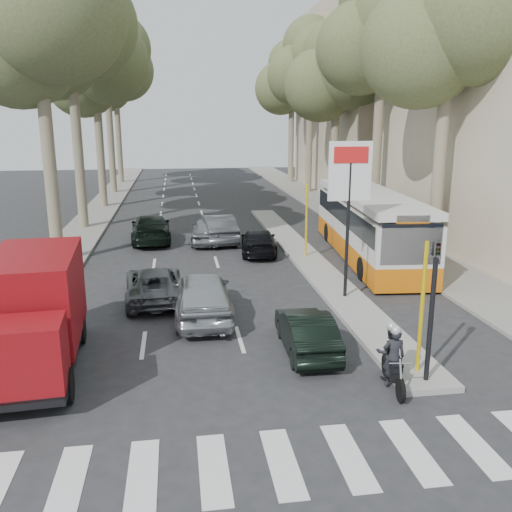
{
  "coord_description": "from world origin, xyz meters",
  "views": [
    {
      "loc": [
        -2.61,
        -12.8,
        6.31
      ],
      "look_at": [
        0.12,
        5.6,
        1.6
      ],
      "focal_mm": 38.0,
      "sensor_mm": 36.0,
      "label": 1
    }
  ],
  "objects_px": {
    "city_bus": "(368,223)",
    "motorcycle": "(392,356)",
    "dark_hatchback": "(306,332)",
    "red_truck": "(33,311)",
    "silver_hatchback": "(202,295)"
  },
  "relations": [
    {
      "from": "red_truck",
      "to": "city_bus",
      "type": "height_order",
      "value": "city_bus"
    },
    {
      "from": "silver_hatchback",
      "to": "motorcycle",
      "type": "height_order",
      "value": "motorcycle"
    },
    {
      "from": "silver_hatchback",
      "to": "dark_hatchback",
      "type": "relative_size",
      "value": 1.28
    },
    {
      "from": "silver_hatchback",
      "to": "red_truck",
      "type": "height_order",
      "value": "red_truck"
    },
    {
      "from": "dark_hatchback",
      "to": "city_bus",
      "type": "xyz_separation_m",
      "value": [
        5.36,
        10.07,
        1.04
      ]
    },
    {
      "from": "city_bus",
      "to": "motorcycle",
      "type": "height_order",
      "value": "city_bus"
    },
    {
      "from": "red_truck",
      "to": "motorcycle",
      "type": "relative_size",
      "value": 3.0
    },
    {
      "from": "silver_hatchback",
      "to": "dark_hatchback",
      "type": "bearing_deg",
      "value": 131.06
    },
    {
      "from": "dark_hatchback",
      "to": "motorcycle",
      "type": "bearing_deg",
      "value": 127.23
    },
    {
      "from": "silver_hatchback",
      "to": "red_truck",
      "type": "relative_size",
      "value": 0.81
    },
    {
      "from": "city_bus",
      "to": "motorcycle",
      "type": "distance_m",
      "value": 12.85
    },
    {
      "from": "red_truck",
      "to": "motorcycle",
      "type": "bearing_deg",
      "value": -18.35
    },
    {
      "from": "dark_hatchback",
      "to": "motorcycle",
      "type": "distance_m",
      "value": 2.71
    },
    {
      "from": "dark_hatchback",
      "to": "red_truck",
      "type": "relative_size",
      "value": 0.63
    },
    {
      "from": "city_bus",
      "to": "motorcycle",
      "type": "xyz_separation_m",
      "value": [
        -3.77,
        -12.25,
        -0.89
      ]
    }
  ]
}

